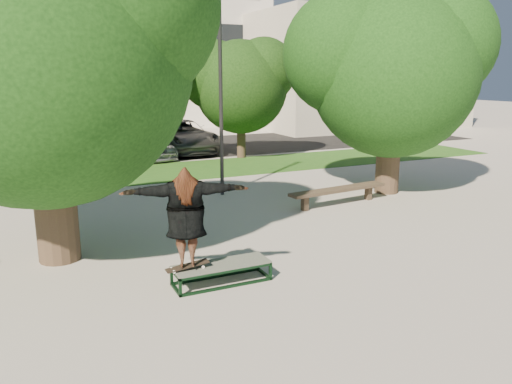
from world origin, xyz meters
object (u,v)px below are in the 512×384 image
tree_right (390,64)px  car_dark (101,137)px  car_silver_a (49,137)px  car_silver_b (146,144)px  grind_box (222,273)px  tree_left (34,39)px  bench (338,191)px  lamppost (221,95)px  car_grey (181,136)px

tree_right → car_dark: (-7.00, 13.42, -3.40)m
car_silver_a → car_silver_b: bearing=-29.2°
grind_box → tree_left: bearing=135.6°
bench → car_dark: (-4.71, 14.19, 0.26)m
lamppost → car_silver_a: bearing=111.6°
tree_right → lamppost: 5.36m
car_dark → car_silver_b: size_ratio=0.94×
bench → grind_box: bearing=-149.7°
car_silver_a → bench: bearing=-56.7°
lamppost → bench: 4.64m
car_dark → tree_right: bearing=-56.9°
bench → tree_right: bearing=12.4°
car_dark → car_grey: car_grey is taller
grind_box → bench: 6.49m
lamppost → car_grey: (1.50, 9.43, -2.36)m
bench → car_silver_b: (-3.13, 11.19, 0.22)m
bench → car_dark: 14.95m
bench → car_grey: bearing=89.0°
lamppost → car_silver_b: 8.88m
bench → car_silver_b: 11.62m
grind_box → bench: bearing=36.6°
bench → car_grey: (-1.13, 12.13, 0.36)m
tree_right → car_silver_b: bearing=117.5°
grind_box → car_grey: size_ratio=0.32×
car_silver_b → car_dark: bearing=111.8°
car_silver_a → grind_box: bearing=-77.4°
grind_box → lamppost: bearing=68.5°
tree_right → car_silver_a: tree_right is taller
car_grey → lamppost: bearing=-100.6°
lamppost → grind_box: bearing=-111.5°
lamppost → grind_box: 7.65m
grind_box → car_silver_a: 18.04m
grind_box → bench: bench is taller
tree_left → car_silver_a: bearing=87.0°
tree_left → car_dark: bearing=78.2°
car_grey → bench: bearing=-86.2°
car_dark → car_grey: bearing=-24.4°
grind_box → car_dark: car_dark is taller
car_grey → car_silver_b: bearing=-156.5°
grind_box → car_grey: bearing=75.7°
tree_left → bench: bearing=8.7°
lamppost → car_dark: size_ratio=1.46×
tree_right → car_grey: size_ratio=1.15×
grind_box → car_dark: (0.50, 18.06, 0.50)m
car_grey → car_silver_b: size_ratio=1.27×
car_dark → car_silver_b: 3.39m
car_silver_a → car_dark: size_ratio=1.15×
tree_left → car_silver_b: 13.82m
lamppost → car_silver_a: size_ratio=1.27×
car_silver_a → car_silver_b: (4.00, -2.87, -0.18)m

